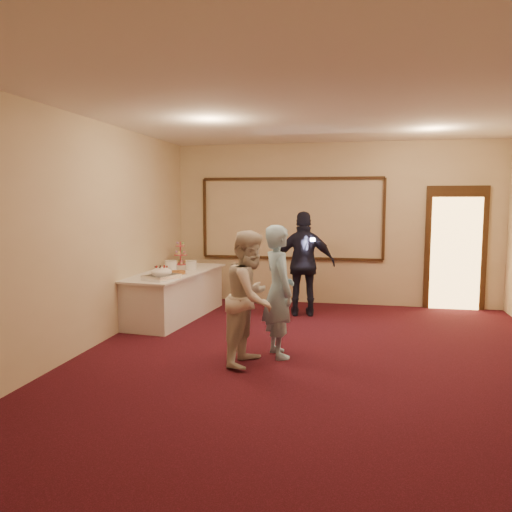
{
  "coord_description": "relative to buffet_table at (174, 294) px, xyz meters",
  "views": [
    {
      "loc": [
        0.4,
        -5.9,
        1.94
      ],
      "look_at": [
        -0.99,
        1.06,
        1.15
      ],
      "focal_mm": 35.0,
      "sensor_mm": 36.0,
      "label": 1
    }
  ],
  "objects": [
    {
      "name": "plate_stack_b",
      "position": [
        0.21,
        0.27,
        0.46
      ],
      "size": [
        0.19,
        0.19,
        0.16
      ],
      "color": "white",
      "rests_on": "buffet_table"
    },
    {
      "name": "pavlova_tray",
      "position": [
        0.12,
        -0.82,
        0.47
      ],
      "size": [
        0.52,
        0.6,
        0.19
      ],
      "color": "#ABADB2",
      "rests_on": "buffet_table"
    },
    {
      "name": "room_walls",
      "position": [
        2.54,
        -1.83,
        1.64
      ],
      "size": [
        6.04,
        7.04,
        3.02
      ],
      "color": "beige",
      "rests_on": "floor"
    },
    {
      "name": "tart",
      "position": [
        0.18,
        -0.3,
        0.41
      ],
      "size": [
        0.29,
        0.29,
        0.06
      ],
      "color": "white",
      "rests_on": "buffet_table"
    },
    {
      "name": "man",
      "position": [
        2.02,
        -1.7,
        0.44
      ],
      "size": [
        0.62,
        0.71,
        1.65
      ],
      "primitive_type": "imported",
      "rotation": [
        0.0,
        0.0,
        2.03
      ],
      "color": "#95C4E3",
      "rests_on": "floor"
    },
    {
      "name": "buffet_table",
      "position": [
        0.0,
        0.0,
        0.0
      ],
      "size": [
        1.17,
        2.46,
        0.77
      ],
      "color": "silver",
      "rests_on": "floor"
    },
    {
      "name": "doorway",
      "position": [
        4.69,
        1.62,
        0.69
      ],
      "size": [
        1.05,
        0.07,
        2.2
      ],
      "color": "black",
      "rests_on": "floor"
    },
    {
      "name": "camera_flash",
      "position": [
        2.25,
        0.46,
        0.91
      ],
      "size": [
        0.08,
        0.06,
        0.05
      ],
      "primitive_type": "cube",
      "rotation": [
        0.0,
        0.0,
        0.35
      ],
      "color": "white",
      "rests_on": "guest"
    },
    {
      "name": "wall_molding",
      "position": [
        1.74,
        1.64,
        1.21
      ],
      "size": [
        3.45,
        0.04,
        1.55
      ],
      "color": "black",
      "rests_on": "room_walls"
    },
    {
      "name": "floor",
      "position": [
        2.54,
        -1.83,
        -0.39
      ],
      "size": [
        7.0,
        7.0,
        0.0
      ],
      "primitive_type": "plane",
      "color": "black",
      "rests_on": "ground"
    },
    {
      "name": "woman",
      "position": [
        1.73,
        -2.05,
        0.41
      ],
      "size": [
        0.72,
        0.86,
        1.59
      ],
      "primitive_type": "imported",
      "rotation": [
        0.0,
        0.0,
        1.41
      ],
      "color": "silver",
      "rests_on": "floor"
    },
    {
      "name": "cupcake_stand",
      "position": [
        -0.22,
        0.94,
        0.55
      ],
      "size": [
        0.31,
        0.31,
        0.46
      ],
      "color": "#D4404E",
      "rests_on": "buffet_table"
    },
    {
      "name": "guest",
      "position": [
        2.1,
        0.58,
        0.49
      ],
      "size": [
        1.09,
        0.58,
        1.76
      ],
      "primitive_type": "imported",
      "rotation": [
        0.0,
        0.0,
        3.3
      ],
      "color": "black",
      "rests_on": "floor"
    },
    {
      "name": "plate_stack_a",
      "position": [
        -0.09,
        0.1,
        0.47
      ],
      "size": [
        0.21,
        0.21,
        0.17
      ],
      "color": "white",
      "rests_on": "buffet_table"
    }
  ]
}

